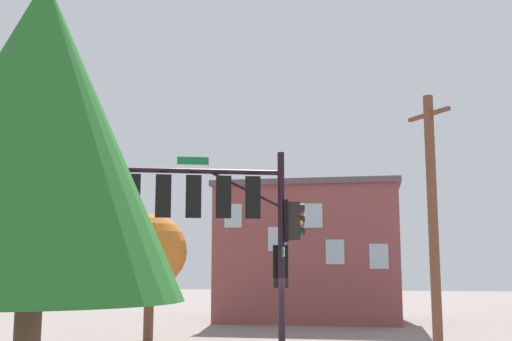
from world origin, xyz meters
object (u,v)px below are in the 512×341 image
object	(u,v)px
tree_near	(150,252)
brick_building	(310,252)
signal_pole_assembly	(229,217)
utility_pole	(433,222)
tree_mid	(38,134)

from	to	relation	value
tree_near	brick_building	bearing A→B (deg)	-117.48
signal_pole_assembly	brick_building	size ratio (longest dim) A/B	0.64
signal_pole_assembly	utility_pole	world-z (taller)	utility_pole
utility_pole	brick_building	size ratio (longest dim) A/B	0.85
signal_pole_assembly	utility_pole	bearing A→B (deg)	-158.42
utility_pole	tree_near	distance (m)	11.32
utility_pole	tree_near	bearing A→B (deg)	-21.09
tree_near	brick_building	size ratio (longest dim) A/B	0.51
brick_building	tree_near	bearing A→B (deg)	62.52
utility_pole	brick_building	bearing A→B (deg)	-70.02
tree_mid	utility_pole	bearing A→B (deg)	-113.38
tree_near	tree_mid	size ratio (longest dim) A/B	0.77
signal_pole_assembly	tree_near	bearing A→B (deg)	-53.88
utility_pole	brick_building	world-z (taller)	utility_pole
signal_pole_assembly	tree_near	world-z (taller)	signal_pole_assembly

